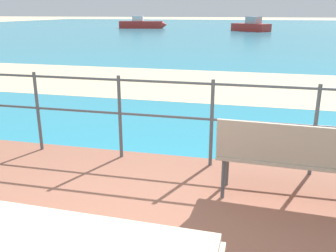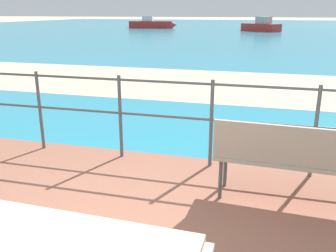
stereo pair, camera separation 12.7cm
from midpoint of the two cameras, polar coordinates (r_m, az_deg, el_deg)
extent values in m
cube|color=teal|center=(41.89, 13.97, 14.41)|extent=(90.00, 90.00, 0.01)
cube|color=beige|center=(10.07, 8.46, 6.43)|extent=(54.04, 4.98, 0.01)
cube|color=#BCAD93|center=(2.50, -12.16, -16.23)|extent=(1.71, 0.30, 0.04)
cube|color=tan|center=(3.82, 19.28, -5.09)|extent=(1.47, 0.47, 0.04)
cube|color=tan|center=(3.58, 19.65, -2.96)|extent=(1.45, 0.13, 0.39)
cylinder|color=#4C5156|center=(4.07, 9.83, -6.32)|extent=(0.04, 0.04, 0.44)
cylinder|color=#4C5156|center=(3.80, 9.14, -8.08)|extent=(0.04, 0.04, 0.44)
cylinder|color=#4C5156|center=(5.28, -18.69, 2.25)|extent=(0.04, 0.04, 1.08)
cylinder|color=#4C5156|center=(4.74, -6.69, 1.39)|extent=(0.04, 0.04, 1.08)
cylinder|color=#4C5156|center=(4.45, 7.58, 0.30)|extent=(0.04, 0.04, 1.08)
cylinder|color=#4C5156|center=(4.47, 22.72, -0.89)|extent=(0.04, 0.04, 1.08)
cylinder|color=#4C5156|center=(4.45, 0.23, 6.90)|extent=(5.90, 0.03, 0.03)
cylinder|color=#4C5156|center=(4.55, 0.22, 1.52)|extent=(5.90, 0.03, 0.03)
cube|color=red|center=(43.61, -2.60, 15.52)|extent=(5.06, 1.74, 0.79)
cube|color=silver|center=(43.65, -3.11, 16.41)|extent=(1.28, 0.78, 0.57)
cone|color=red|center=(43.22, 1.10, 15.52)|extent=(0.59, 0.77, 0.71)
cube|color=red|center=(38.08, 14.37, 14.68)|extent=(3.95, 3.58, 0.72)
cube|color=#A5A8AD|center=(37.87, 14.80, 15.69)|extent=(1.61, 1.59, 0.67)
cone|color=red|center=(39.52, 11.86, 14.93)|extent=(0.80, 0.82, 0.65)
camera|label=1|loc=(0.06, -89.22, 0.25)|focal=39.06mm
camera|label=2|loc=(0.06, 90.78, -0.25)|focal=39.06mm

